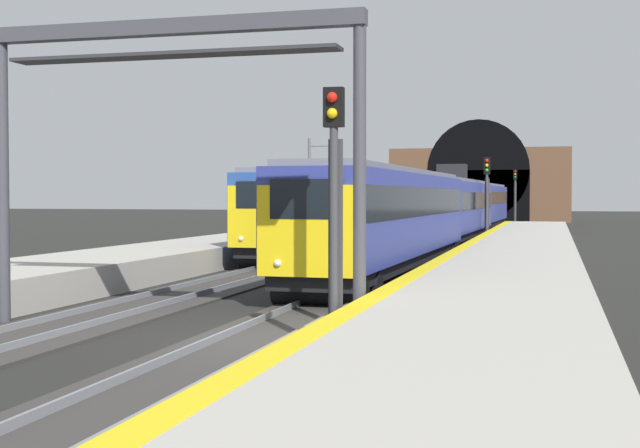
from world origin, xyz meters
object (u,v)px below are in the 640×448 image
(railway_signal_near, at_px, (334,199))
(overhead_signal_gantry, at_px, (171,94))
(railway_signal_mid, at_px, (487,192))
(train_adjacent_platform, at_px, (373,206))
(train_main_approaching, at_px, (452,208))
(railway_signal_far, at_px, (515,191))
(catenary_mast_near, at_px, (310,186))

(railway_signal_near, distance_m, overhead_signal_gantry, 5.48)
(railway_signal_mid, bearing_deg, train_adjacent_platform, -75.26)
(railway_signal_mid, bearing_deg, train_main_approaching, -39.18)
(railway_signal_mid, height_order, overhead_signal_gantry, overhead_signal_gantry)
(railway_signal_near, height_order, railway_signal_mid, railway_signal_mid)
(railway_signal_mid, bearing_deg, railway_signal_far, -180.00)
(overhead_signal_gantry, bearing_deg, catenary_mast_near, 11.79)
(railway_signal_mid, xyz_separation_m, railway_signal_far, (40.92, -0.00, 0.22))
(train_adjacent_platform, height_order, railway_signal_near, railway_signal_near)
(train_adjacent_platform, bearing_deg, railway_signal_far, 172.41)
(railway_signal_near, xyz_separation_m, overhead_signal_gantry, (2.27, 4.39, 2.37))
(train_main_approaching, xyz_separation_m, train_adjacent_platform, (0.54, 4.95, 0.09))
(train_main_approaching, bearing_deg, railway_signal_mid, 142.25)
(overhead_signal_gantry, height_order, catenary_mast_near, catenary_mast_near)
(railway_signal_near, height_order, overhead_signal_gantry, overhead_signal_gantry)
(train_main_approaching, height_order, railway_signal_far, railway_signal_far)
(train_adjacent_platform, relative_size, railway_signal_far, 7.20)
(railway_signal_mid, bearing_deg, overhead_signal_gantry, -6.77)
(train_adjacent_platform, bearing_deg, train_main_approaching, 85.27)
(train_main_approaching, height_order, catenary_mast_near, catenary_mast_near)
(train_adjacent_platform, relative_size, railway_signal_mid, 7.73)
(train_main_approaching, bearing_deg, railway_signal_far, 178.89)
(railway_signal_near, bearing_deg, railway_signal_mid, -180.00)
(train_main_approaching, height_order, railway_signal_mid, railway_signal_mid)
(train_main_approaching, xyz_separation_m, catenary_mast_near, (11.80, 12.16, 1.49))
(railway_signal_near, bearing_deg, train_adjacent_platform, -169.61)
(train_main_approaching, distance_m, train_adjacent_platform, 4.98)
(train_main_approaching, distance_m, railway_signal_far, 43.33)
(railway_signal_far, bearing_deg, train_adjacent_platform, -9.12)
(railway_signal_mid, bearing_deg, catenary_mast_near, -123.90)
(catenary_mast_near, bearing_deg, railway_signal_near, -163.87)
(catenary_mast_near, bearing_deg, railway_signal_mid, -123.90)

